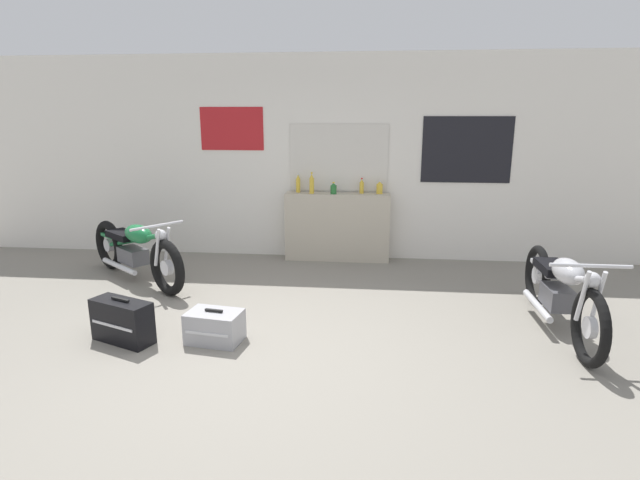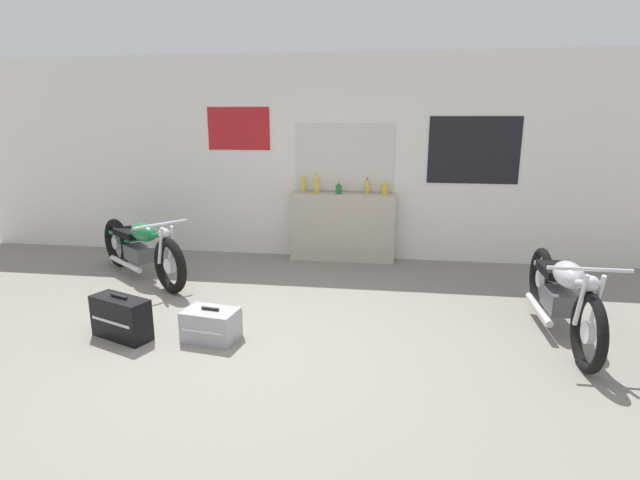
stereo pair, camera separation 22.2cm
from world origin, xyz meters
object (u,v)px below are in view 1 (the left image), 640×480
(bottle_leftmost, at_px, (298,184))
(bottle_center, at_px, (334,189))
(motorcycle_green, at_px, (135,250))
(bottle_right_center, at_px, (362,187))
(hard_case_silver, at_px, (215,327))
(hard_case_black, at_px, (122,321))
(bottle_rightmost, at_px, (380,188))
(bottle_left_center, at_px, (312,184))
(motorcycle_silver, at_px, (560,290))

(bottle_leftmost, xyz_separation_m, bottle_center, (0.50, -0.09, -0.05))
(bottle_leftmost, bearing_deg, motorcycle_green, -146.16)
(bottle_right_center, height_order, hard_case_silver, bottle_right_center)
(hard_case_black, bearing_deg, bottle_center, 58.85)
(bottle_right_center, height_order, bottle_rightmost, bottle_right_center)
(bottle_leftmost, bearing_deg, bottle_rightmost, -0.41)
(bottle_left_center, height_order, hard_case_black, bottle_left_center)
(bottle_rightmost, bearing_deg, motorcycle_green, -157.55)
(bottle_rightmost, bearing_deg, hard_case_silver, -118.02)
(motorcycle_green, bearing_deg, bottle_right_center, 24.24)
(bottle_right_center, relative_size, hard_case_black, 0.34)
(bottle_center, distance_m, bottle_right_center, 0.39)
(bottle_right_center, bearing_deg, hard_case_black, -125.72)
(bottle_right_center, relative_size, motorcycle_silver, 0.11)
(bottle_center, height_order, hard_case_silver, bottle_center)
(bottle_right_center, bearing_deg, hard_case_silver, -113.97)
(bottle_center, bearing_deg, bottle_left_center, 179.42)
(bottle_right_center, bearing_deg, motorcycle_green, -155.76)
(bottle_leftmost, bearing_deg, motorcycle_silver, -38.39)
(bottle_center, distance_m, bottle_rightmost, 0.63)
(bottle_rightmost, height_order, motorcycle_green, bottle_rightmost)
(hard_case_silver, bearing_deg, motorcycle_green, 133.40)
(motorcycle_green, bearing_deg, hard_case_silver, -46.60)
(motorcycle_silver, distance_m, hard_case_black, 4.04)
(motorcycle_green, bearing_deg, bottle_leftmost, 33.84)
(hard_case_black, bearing_deg, motorcycle_green, 111.72)
(bottle_left_center, relative_size, bottle_center, 1.81)
(bottle_leftmost, xyz_separation_m, hard_case_silver, (-0.36, -2.79, -0.92))
(bottle_center, xyz_separation_m, bottle_rightmost, (0.62, 0.08, 0.01))
(motorcycle_silver, bearing_deg, motorcycle_green, 168.01)
(bottle_right_center, bearing_deg, bottle_rightmost, -0.06)
(bottle_leftmost, distance_m, bottle_left_center, 0.22)
(bottle_leftmost, bearing_deg, bottle_center, -10.51)
(motorcycle_green, distance_m, hard_case_black, 1.78)
(bottle_center, xyz_separation_m, hard_case_silver, (-0.86, -2.70, -0.87))
(bottle_left_center, xyz_separation_m, hard_case_silver, (-0.56, -2.70, -0.93))
(bottle_left_center, bearing_deg, motorcycle_green, -150.74)
(motorcycle_green, bearing_deg, bottle_left_center, 29.26)
(hard_case_silver, bearing_deg, bottle_left_center, 78.31)
(bottle_center, distance_m, motorcycle_green, 2.67)
(bottle_leftmost, distance_m, bottle_rightmost, 1.13)
(bottle_center, height_order, motorcycle_silver, bottle_center)
(bottle_left_center, xyz_separation_m, bottle_center, (0.30, -0.00, -0.06))
(bottle_leftmost, relative_size, hard_case_black, 0.43)
(bottle_left_center, bearing_deg, bottle_center, -0.58)
(bottle_rightmost, bearing_deg, motorcycle_silver, -52.87)
(bottle_left_center, xyz_separation_m, motorcycle_green, (-2.04, -1.14, -0.68))
(bottle_leftmost, distance_m, hard_case_black, 3.23)
(bottle_leftmost, relative_size, bottle_rightmost, 1.46)
(bottle_center, xyz_separation_m, bottle_right_center, (0.38, 0.09, 0.02))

